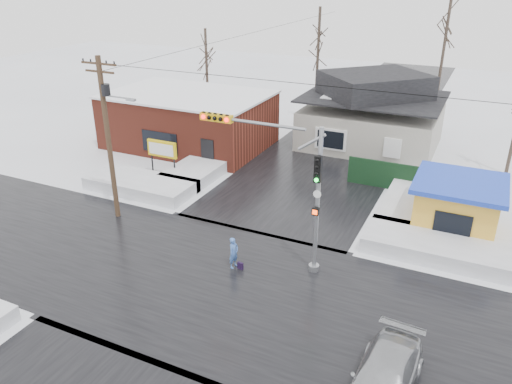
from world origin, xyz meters
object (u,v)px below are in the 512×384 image
at_px(traffic_signal, 285,176).
at_px(car, 383,380).
at_px(utility_pole, 108,130).
at_px(kiosk, 457,206).
at_px(pedestrian, 234,253).
at_px(marquee_sign, 162,150).

xyz_separation_m(traffic_signal, car, (6.12, -6.16, -3.84)).
distance_m(utility_pole, kiosk, 18.95).
relative_size(kiosk, pedestrian, 2.96).
bearing_deg(traffic_signal, marquee_sign, 150.28).
height_order(traffic_signal, utility_pole, utility_pole).
xyz_separation_m(traffic_signal, pedestrian, (-1.96, -1.33, -3.76)).
relative_size(utility_pole, pedestrian, 5.80).
bearing_deg(pedestrian, kiosk, -36.62).
distance_m(traffic_signal, marquee_sign, 13.42).
bearing_deg(pedestrian, marquee_sign, 60.91).
relative_size(traffic_signal, marquee_sign, 2.75).
bearing_deg(utility_pole, marquee_sign, 100.13).
xyz_separation_m(traffic_signal, kiosk, (7.07, 7.03, -3.08)).
distance_m(kiosk, car, 13.24).
relative_size(kiosk, car, 0.96).
xyz_separation_m(utility_pole, marquee_sign, (-1.07, 5.99, -3.19)).
bearing_deg(car, utility_pole, 161.44).
xyz_separation_m(utility_pole, pedestrian, (8.40, -1.86, -4.34)).
distance_m(marquee_sign, car, 21.69).
relative_size(traffic_signal, car, 1.46).
relative_size(traffic_signal, utility_pole, 0.78).
height_order(utility_pole, car, utility_pole).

